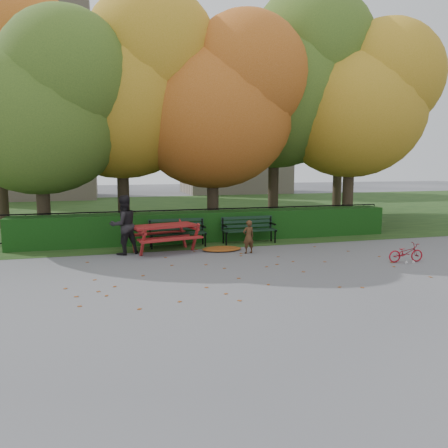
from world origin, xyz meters
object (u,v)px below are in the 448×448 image
object	(u,v)px
tree_b	(130,87)
bench_right	(248,227)
picnic_table	(164,231)
tree_e	(362,101)
adult	(124,225)
tree_f	(3,84)
tree_a	(47,105)
child	(248,237)
bicycle	(406,253)
tree_d	(286,81)
bench_left	(177,230)
tree_c	(223,104)
tree_g	(348,108)

from	to	relation	value
tree_b	bench_right	world-z (taller)	tree_b
picnic_table	tree_e	bearing A→B (deg)	4.05
adult	tree_f	bearing A→B (deg)	-80.71
tree_e	bench_right	size ratio (longest dim) A/B	4.53
tree_a	bench_right	xyz separation A→B (m)	(6.29, -1.88, -4.00)
bench_right	adult	world-z (taller)	adult
child	bicycle	xyz separation A→B (m)	(3.72, -2.24, -0.23)
tree_d	tree_f	bearing A→B (deg)	169.67
bench_left	bicycle	bearing A→B (deg)	-34.85
tree_d	bench_left	xyz separation A→B (m)	(-5.18, -3.53, -5.46)
tree_d	bench_right	distance (m)	7.07
tree_c	child	distance (m)	5.83
tree_a	tree_e	size ratio (longest dim) A/B	0.92
tree_a	adult	world-z (taller)	tree_a
tree_a	adult	distance (m)	5.03
tree_f	picnic_table	distance (m)	9.61
tree_e	adult	distance (m)	10.80
tree_f	bicycle	xyz separation A→B (m)	(11.40, -9.41, -5.43)
picnic_table	tree_a	bearing A→B (deg)	128.62
tree_a	tree_g	distance (m)	14.18
tree_b	bicycle	size ratio (longest dim) A/B	8.87
tree_c	child	bearing A→B (deg)	-94.20
tree_d	child	bearing A→B (deg)	-122.84
tree_b	bench_left	xyz separation A→B (m)	(1.14, -3.04, -4.88)
tree_a	bench_right	distance (m)	7.69
tree_a	bicycle	bearing A→B (deg)	-31.31
tree_c	picnic_table	xyz separation A→B (m)	(-2.66, -2.94, -4.19)
tree_d	bench_right	bearing A→B (deg)	-128.23
bicycle	picnic_table	bearing A→B (deg)	67.15
tree_a	tree_g	size ratio (longest dim) A/B	0.88
tree_c	bench_right	size ratio (longest dim) A/B	4.44
bicycle	child	bearing A→B (deg)	63.74
tree_d	child	distance (m)	8.24
tree_b	bench_left	world-z (taller)	tree_b
tree_a	tree_e	distance (m)	11.73
tree_c	tree_e	distance (m)	5.70
tree_b	bicycle	world-z (taller)	tree_b
tree_c	tree_e	world-z (taller)	tree_e
tree_b	picnic_table	size ratio (longest dim) A/B	3.97
tree_c	tree_e	bearing A→B (deg)	-1.93
tree_d	bicycle	xyz separation A→B (m)	(0.39, -7.41, -5.72)
tree_b	tree_d	bearing A→B (deg)	4.38
picnic_table	child	xyz separation A→B (m)	(2.37, -0.95, -0.14)
tree_e	bench_left	distance (m)	9.29
tree_a	tree_b	distance (m)	3.11
child	bicycle	world-z (taller)	child
tree_d	adult	size ratio (longest dim) A/B	5.52
child	bicycle	size ratio (longest dim) A/B	1.00
bench_right	picnic_table	xyz separation A→B (m)	(-2.92, -0.68, 0.11)
tree_e	tree_c	bearing A→B (deg)	178.07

